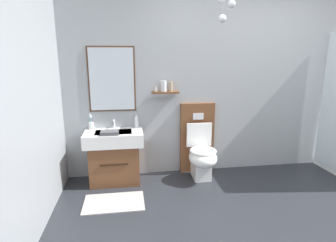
{
  "coord_description": "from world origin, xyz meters",
  "views": [
    {
      "loc": [
        -1.55,
        -2.09,
        1.63
      ],
      "look_at": [
        -1.05,
        1.19,
        0.85
      ],
      "focal_mm": 29.38,
      "sensor_mm": 36.0,
      "label": 1
    }
  ],
  "objects_px": {
    "toothbrush_cup": "(91,125)",
    "soap_dispenser": "(136,122)",
    "toilet": "(200,150)",
    "folded_hand_towel": "(110,133)",
    "vanity_sink_left": "(115,155)"
  },
  "relations": [
    {
      "from": "vanity_sink_left",
      "to": "toilet",
      "type": "bearing_deg",
      "value": -0.07
    },
    {
      "from": "vanity_sink_left",
      "to": "soap_dispenser",
      "type": "height_order",
      "value": "soap_dispenser"
    },
    {
      "from": "soap_dispenser",
      "to": "folded_hand_towel",
      "type": "bearing_deg",
      "value": -138.13
    },
    {
      "from": "toilet",
      "to": "soap_dispenser",
      "type": "height_order",
      "value": "toilet"
    },
    {
      "from": "toothbrush_cup",
      "to": "toilet",
      "type": "bearing_deg",
      "value": -6.32
    },
    {
      "from": "toothbrush_cup",
      "to": "soap_dispenser",
      "type": "relative_size",
      "value": 1.14
    },
    {
      "from": "toilet",
      "to": "soap_dispenser",
      "type": "distance_m",
      "value": 0.95
    },
    {
      "from": "toilet",
      "to": "soap_dispenser",
      "type": "xyz_separation_m",
      "value": [
        -0.85,
        0.17,
        0.39
      ]
    },
    {
      "from": "vanity_sink_left",
      "to": "soap_dispenser",
      "type": "xyz_separation_m",
      "value": [
        0.3,
        0.17,
        0.4
      ]
    },
    {
      "from": "vanity_sink_left",
      "to": "folded_hand_towel",
      "type": "distance_m",
      "value": 0.37
    },
    {
      "from": "vanity_sink_left",
      "to": "toilet",
      "type": "relative_size",
      "value": 0.75
    },
    {
      "from": "soap_dispenser",
      "to": "folded_hand_towel",
      "type": "relative_size",
      "value": 0.83
    },
    {
      "from": "toothbrush_cup",
      "to": "soap_dispenser",
      "type": "bearing_deg",
      "value": 1.0
    },
    {
      "from": "toilet",
      "to": "folded_hand_towel",
      "type": "distance_m",
      "value": 1.25
    },
    {
      "from": "toothbrush_cup",
      "to": "soap_dispenser",
      "type": "distance_m",
      "value": 0.6
    }
  ]
}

